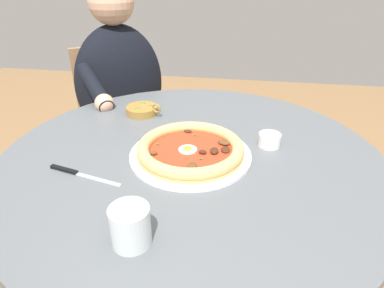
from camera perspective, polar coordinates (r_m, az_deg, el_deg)
The scene contains 8 objects.
dining_table at distance 0.99m, azimuth -0.08°, elevation -8.54°, with size 1.06×1.06×0.73m.
pizza_on_plate at distance 0.89m, azimuth -0.12°, elevation -1.06°, with size 0.33×0.33×0.04m.
water_glass at distance 0.64m, azimuth -10.63°, elevation -14.11°, with size 0.08×0.08×0.08m.
steak_knife at distance 0.88m, azimuth -19.79°, elevation -4.68°, with size 0.21×0.06×0.01m.
ramekin_capers at distance 0.97m, azimuth 13.33°, elevation 0.80°, with size 0.06×0.06×0.04m.
olive_pan at distance 1.17m, azimuth -8.62°, elevation 5.91°, with size 0.13×0.11×0.05m.
diner_person at distance 1.63m, azimuth -11.75°, elevation 3.81°, with size 0.45×0.59×1.16m.
cafe_chair_diner at distance 1.75m, azimuth -12.91°, elevation 5.41°, with size 0.54×0.54×0.84m.
Camera 1 is at (0.13, -0.78, 1.20)m, focal length 30.66 mm.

